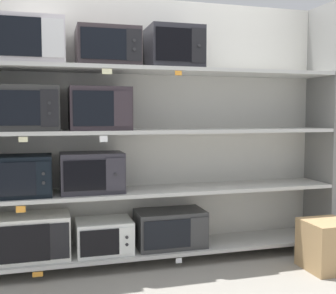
# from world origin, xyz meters

# --- Properties ---
(back_panel) EXTENTS (3.09, 0.04, 2.22)m
(back_panel) POSITION_xyz_m (0.00, 0.24, 1.11)
(back_panel) COLOR beige
(back_panel) RESTS_ON ground
(upright_right) EXTENTS (0.05, 0.43, 2.22)m
(upright_right) POSITION_xyz_m (1.48, 0.00, 1.11)
(upright_right) COLOR slate
(upright_right) RESTS_ON ground
(shelf_0) EXTENTS (2.89, 0.43, 0.03)m
(shelf_0) POSITION_xyz_m (0.00, 0.00, 0.11)
(shelf_0) COLOR beige
(shelf_0) RESTS_ON ground
(microwave_0) EXTENTS (0.58, 0.35, 0.34)m
(microwave_0) POSITION_xyz_m (-1.10, -0.00, 0.29)
(microwave_0) COLOR silver
(microwave_0) RESTS_ON shelf_0
(microwave_1) EXTENTS (0.44, 0.36, 0.26)m
(microwave_1) POSITION_xyz_m (-0.54, -0.00, 0.25)
(microwave_1) COLOR silver
(microwave_1) RESTS_ON shelf_0
(microwave_2) EXTENTS (0.58, 0.35, 0.30)m
(microwave_2) POSITION_xyz_m (0.02, -0.00, 0.28)
(microwave_2) COLOR #343536
(microwave_2) RESTS_ON shelf_0
(price_tag_0) EXTENTS (0.07, 0.00, 0.04)m
(price_tag_0) POSITION_xyz_m (-1.05, -0.22, 0.07)
(price_tag_0) COLOR orange
(price_tag_1) EXTENTS (0.05, 0.00, 0.04)m
(price_tag_1) POSITION_xyz_m (0.03, -0.22, 0.07)
(price_tag_1) COLOR white
(shelf_1) EXTENTS (2.89, 0.43, 0.03)m
(shelf_1) POSITION_xyz_m (0.00, 0.00, 0.60)
(shelf_1) COLOR beige
(microwave_3) EXTENTS (0.45, 0.37, 0.31)m
(microwave_3) POSITION_xyz_m (-1.16, -0.00, 0.77)
(microwave_3) COLOR black
(microwave_3) RESTS_ON shelf_1
(microwave_4) EXTENTS (0.49, 0.34, 0.32)m
(microwave_4) POSITION_xyz_m (-0.63, -0.00, 0.78)
(microwave_4) COLOR #2D2B32
(microwave_4) RESTS_ON shelf_1
(price_tag_2) EXTENTS (0.07, 0.00, 0.05)m
(price_tag_2) POSITION_xyz_m (-1.16, -0.22, 0.56)
(price_tag_2) COLOR orange
(shelf_2) EXTENTS (2.89, 0.43, 0.03)m
(shelf_2) POSITION_xyz_m (0.00, 0.00, 1.10)
(shelf_2) COLOR beige
(microwave_5) EXTENTS (0.52, 0.37, 0.34)m
(microwave_5) POSITION_xyz_m (-1.13, -0.00, 1.28)
(microwave_5) COLOR #31302F
(microwave_5) RESTS_ON shelf_2
(microwave_6) EXTENTS (0.47, 0.39, 0.34)m
(microwave_6) POSITION_xyz_m (-0.56, -0.00, 1.28)
(microwave_6) COLOR #2F272C
(microwave_6) RESTS_ON shelf_2
(price_tag_3) EXTENTS (0.06, 0.00, 0.04)m
(price_tag_3) POSITION_xyz_m (-1.13, -0.22, 1.06)
(price_tag_3) COLOR beige
(price_tag_4) EXTENTS (0.06, 0.00, 0.05)m
(price_tag_4) POSITION_xyz_m (-0.56, -0.22, 1.06)
(price_tag_4) COLOR white
(shelf_3) EXTENTS (2.89, 0.43, 0.03)m
(shelf_3) POSITION_xyz_m (0.00, 0.00, 1.59)
(shelf_3) COLOR beige
(microwave_7) EXTENTS (0.56, 0.43, 0.34)m
(microwave_7) POSITION_xyz_m (-1.10, -0.00, 1.78)
(microwave_7) COLOR #BDB7BC
(microwave_7) RESTS_ON shelf_3
(microwave_8) EXTENTS (0.48, 0.41, 0.30)m
(microwave_8) POSITION_xyz_m (-0.50, -0.00, 1.76)
(microwave_8) COLOR #342C2F
(microwave_8) RESTS_ON shelf_3
(microwave_9) EXTENTS (0.43, 0.40, 0.34)m
(microwave_9) POSITION_xyz_m (0.05, -0.00, 1.78)
(microwave_9) COLOR #28282E
(microwave_9) RESTS_ON shelf_3
(price_tag_5) EXTENTS (0.07, 0.00, 0.04)m
(price_tag_5) POSITION_xyz_m (-0.53, -0.22, 1.55)
(price_tag_5) COLOR beige
(price_tag_6) EXTENTS (0.05, 0.00, 0.04)m
(price_tag_6) POSITION_xyz_m (0.02, -0.22, 1.56)
(price_tag_6) COLOR orange
(shipping_carton) EXTENTS (0.36, 0.36, 0.39)m
(shipping_carton) POSITION_xyz_m (1.17, -0.54, 0.20)
(shipping_carton) COLOR tan
(shipping_carton) RESTS_ON ground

